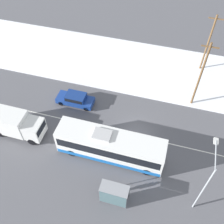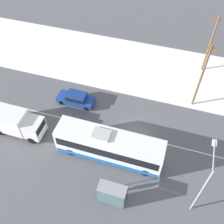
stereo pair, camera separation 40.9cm
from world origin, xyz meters
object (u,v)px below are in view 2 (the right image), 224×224
at_px(sedan_car, 76,98).
at_px(utility_pole_snowlot, 210,44).
at_px(box_truck, 14,121).
at_px(pedestrian_at_stop, 117,188).
at_px(streetlamp, 204,180).
at_px(utility_pole_roadside, 201,76).
at_px(bus_shelter, 111,194).
at_px(city_bus, 109,146).

height_order(sedan_car, utility_pole_snowlot, utility_pole_snowlot).
height_order(box_truck, pedestrian_at_stop, box_truck).
bearing_deg(streetlamp, box_truck, 172.68).
xyz_separation_m(box_truck, utility_pole_roadside, (18.67, 10.00, 3.02)).
distance_m(sedan_car, pedestrian_at_stop, 12.76).
xyz_separation_m(bus_shelter, utility_pole_snowlot, (6.56, 21.92, 2.64)).
height_order(pedestrian_at_stop, utility_pole_snowlot, utility_pole_snowlot).
relative_size(pedestrian_at_stop, streetlamp, 0.23).
bearing_deg(sedan_car, utility_pole_snowlot, -142.65).
distance_m(box_truck, bus_shelter, 13.60).
bearing_deg(pedestrian_at_stop, utility_pole_snowlot, 73.16).
distance_m(city_bus, pedestrian_at_stop, 4.29).
relative_size(city_bus, box_truck, 1.77).
height_order(pedestrian_at_stop, streetlamp, streetlamp).
distance_m(bus_shelter, streetlamp, 8.14).
height_order(bus_shelter, streetlamp, streetlamp).
bearing_deg(sedan_car, city_bus, 136.13).
relative_size(streetlamp, utility_pole_snowlot, 0.87).
relative_size(city_bus, bus_shelter, 4.25).
height_order(city_bus, streetlamp, streetlamp).
xyz_separation_m(streetlamp, utility_pole_snowlot, (-0.68, 19.68, -0.32)).
relative_size(box_truck, sedan_car, 1.36).
relative_size(city_bus, sedan_car, 2.40).
bearing_deg(sedan_car, bus_shelter, 126.30).
bearing_deg(utility_pole_snowlot, city_bus, -115.83).
bearing_deg(utility_pole_roadside, utility_pole_snowlot, 85.12).
bearing_deg(utility_pole_snowlot, pedestrian_at_stop, -106.84).
bearing_deg(streetlamp, bus_shelter, -162.82).
xyz_separation_m(city_bus, sedan_car, (-6.25, 6.01, -0.92)).
xyz_separation_m(sedan_car, utility_pole_snowlot, (14.52, 11.08, 3.50)).
bearing_deg(box_truck, city_bus, 0.12).
height_order(utility_pole_roadside, utility_pole_snowlot, utility_pole_roadside).
distance_m(box_truck, sedan_car, 7.73).
bearing_deg(sedan_car, utility_pole_roadside, -164.06).
distance_m(city_bus, sedan_car, 8.72).
xyz_separation_m(city_bus, utility_pole_roadside, (7.66, 9.98, 2.96)).
height_order(sedan_car, streetlamp, streetlamp).
xyz_separation_m(sedan_car, bus_shelter, (7.96, -10.83, 0.86)).
distance_m(city_bus, utility_pole_roadside, 12.93).
relative_size(city_bus, utility_pole_roadside, 1.23).
bearing_deg(box_truck, sedan_car, 51.73).
height_order(sedan_car, utility_pole_roadside, utility_pole_roadside).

